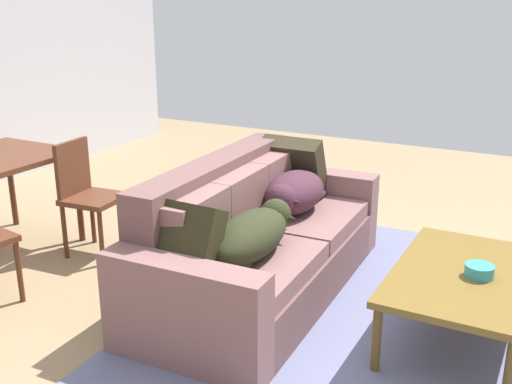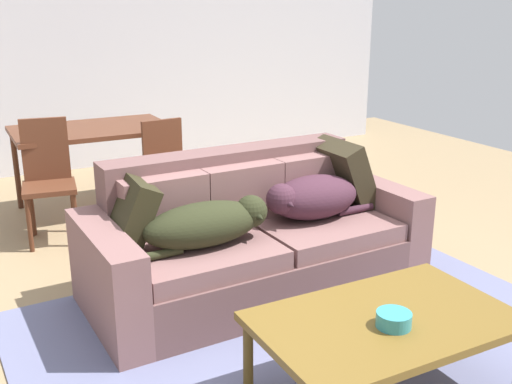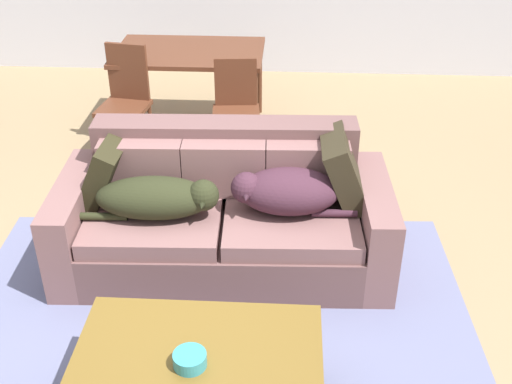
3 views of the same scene
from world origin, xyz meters
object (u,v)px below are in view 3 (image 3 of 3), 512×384
dog_on_left_cushion (159,198)px  dining_chair_near_right (236,106)px  dog_on_right_cushion (285,191)px  dining_chair_near_left (126,96)px  bowl_on_coffee_table (190,360)px  dining_table (190,58)px  couch (224,216)px  coffee_table (198,359)px  throw_pillow_by_left_arm (104,171)px  throw_pillow_by_right_arm (345,170)px

dog_on_left_cushion → dining_chair_near_right: size_ratio=1.03×
dog_on_right_cushion → dining_chair_near_left: (-1.41, 1.63, -0.07)m
bowl_on_coffee_table → dining_table: size_ratio=0.12×
couch → dining_table: bearing=102.0°
couch → dining_chair_near_right: bearing=89.5°
dog_on_right_cushion → coffee_table: 1.34m
coffee_table → dining_chair_near_left: size_ratio=1.25×
dog_on_left_cushion → dining_table: 2.28m
couch → dog_on_right_cushion: size_ratio=2.74×
dining_chair_near_right → throw_pillow_by_left_arm: bearing=-122.8°
dining_table → dining_chair_near_right: size_ratio=1.53×
dog_on_right_cushion → dining_chair_near_right: (-0.44, 1.54, -0.10)m
couch → coffee_table: (0.01, -1.35, 0.05)m
throw_pillow_by_left_arm → dining_chair_near_right: bearing=62.3°
dog_on_left_cushion → bowl_on_coffee_table: 1.30m
dining_chair_near_left → coffee_table: bearing=-62.2°
throw_pillow_by_right_arm → dining_chair_near_right: 1.60m
coffee_table → dining_chair_near_right: bearing=91.0°
dining_chair_near_right → dining_chair_near_left: bearing=169.4°
dog_on_left_cushion → dining_chair_near_left: bearing=107.7°
couch → throw_pillow_by_right_arm: bearing=4.0°
coffee_table → bowl_on_coffee_table: 0.11m
dog_on_left_cushion → dining_chair_near_left: dining_chair_near_left is taller
throw_pillow_by_right_arm → dining_chair_near_left: size_ratio=0.49×
dining_chair_near_left → dining_chair_near_right: size_ratio=1.09×
coffee_table → dining_table: bearing=98.8°
coffee_table → dining_chair_near_left: 3.07m
dining_chair_near_left → dog_on_right_cushion: bearing=-40.7°
couch → bowl_on_coffee_table: size_ratio=13.76×
throw_pillow_by_left_arm → coffee_table: bearing=-59.9°
throw_pillow_by_left_arm → coffee_table: size_ratio=0.35×
throw_pillow_by_left_arm → dining_chair_near_left: dining_chair_near_left is taller
throw_pillow_by_right_arm → bowl_on_coffee_table: bearing=-117.9°
dog_on_left_cushion → dog_on_right_cushion: (0.79, 0.11, 0.01)m
dog_on_right_cushion → throw_pillow_by_right_arm: 0.43m
couch → dog_on_right_cushion: bearing=-15.1°
dining_chair_near_left → dining_chair_near_right: bearing=2.8°
throw_pillow_by_left_arm → throw_pillow_by_right_arm: bearing=2.2°
coffee_table → dog_on_right_cushion: bearing=72.7°
coffee_table → dining_table: 3.48m
dining_chair_near_left → dog_on_left_cushion: bearing=-61.8°
dog_on_left_cushion → dog_on_right_cushion: size_ratio=1.13×
throw_pillow_by_right_arm → bowl_on_coffee_table: size_ratio=2.96×
throw_pillow_by_left_arm → coffee_table: (0.80, -1.38, -0.25)m
throw_pillow_by_right_arm → dining_chair_near_left: dining_chair_near_left is taller
bowl_on_coffee_table → dining_table: 3.55m
coffee_table → dining_chair_near_left: (-1.02, 2.90, 0.14)m
dining_chair_near_left → dining_chair_near_right: 0.98m
dog_on_right_cushion → dining_table: size_ratio=0.59×
throw_pillow_by_left_arm → dining_chair_near_left: bearing=98.4°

